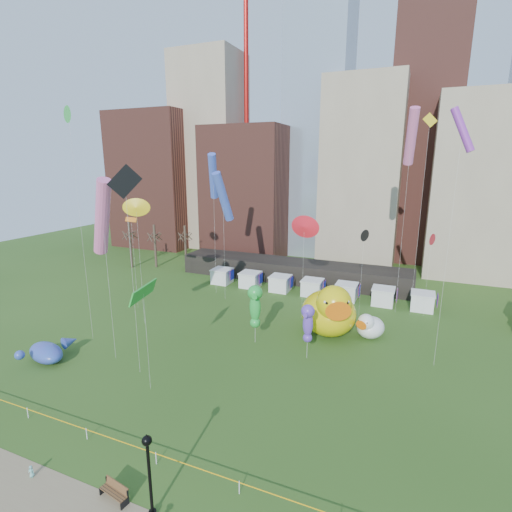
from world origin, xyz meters
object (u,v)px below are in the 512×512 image
at_px(toddler, 31,471).
at_px(big_duck, 330,311).
at_px(small_duck, 370,326).
at_px(park_bench, 115,491).
at_px(whale_inflatable, 48,352).
at_px(seahorse_purple, 308,320).
at_px(seahorse_green, 255,303).
at_px(lamppost, 149,467).

bearing_deg(toddler, big_duck, 53.12).
bearing_deg(small_duck, park_bench, -88.75).
bearing_deg(whale_inflatable, seahorse_purple, 38.79).
bearing_deg(seahorse_green, toddler, -124.75).
height_order(whale_inflatable, toddler, whale_inflatable).
bearing_deg(seahorse_purple, park_bench, -106.76).
bearing_deg(toddler, lamppost, -7.32).
xyz_separation_m(big_duck, seahorse_purple, (-0.86, -6.20, 1.16)).
distance_m(big_duck, seahorse_green, 8.79).
height_order(small_duck, whale_inflatable, small_duck).
distance_m(big_duck, whale_inflatable, 29.61).
bearing_deg(lamppost, big_duck, 81.36).
xyz_separation_m(small_duck, toddler, (-17.10, -28.42, -1.00)).
relative_size(small_duck, lamppost, 0.83).
xyz_separation_m(small_duck, lamppost, (-8.39, -27.72, 1.83)).
relative_size(seahorse_purple, whale_inflatable, 0.97).
xyz_separation_m(small_duck, whale_inflatable, (-28.84, -17.49, -0.48)).
height_order(seahorse_green, lamppost, seahorse_green).
bearing_deg(park_bench, big_duck, 85.57).
distance_m(whale_inflatable, toddler, 16.05).
bearing_deg(seahorse_green, lamppost, -102.58).
bearing_deg(small_duck, seahorse_purple, -102.63).
bearing_deg(toddler, small_duck, 47.06).
bearing_deg(park_bench, seahorse_purple, 83.70).
relative_size(seahorse_green, whale_inflatable, 1.12).
relative_size(big_duck, seahorse_green, 1.40).
bearing_deg(park_bench, small_duck, 77.95).
height_order(small_duck, lamppost, lamppost).
xyz_separation_m(seahorse_green, park_bench, (0.23, -21.59, -4.08)).
height_order(seahorse_green, park_bench, seahorse_green).
height_order(small_duck, seahorse_purple, seahorse_purple).
bearing_deg(small_duck, toddler, -97.87).
xyz_separation_m(seahorse_green, toddler, (-5.76, -22.39, -4.21)).
distance_m(lamppost, toddler, 9.18).
bearing_deg(park_bench, whale_inflatable, 160.10).
bearing_deg(whale_inflatable, lamppost, -11.30).
height_order(big_duck, lamppost, big_duck).
xyz_separation_m(big_duck, toddler, (-12.77, -27.42, -2.55)).
xyz_separation_m(big_duck, seahorse_green, (-7.01, -5.03, 1.66)).
relative_size(seahorse_purple, lamppost, 1.09).
distance_m(seahorse_green, whale_inflatable, 21.24).
relative_size(park_bench, lamppost, 0.38).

